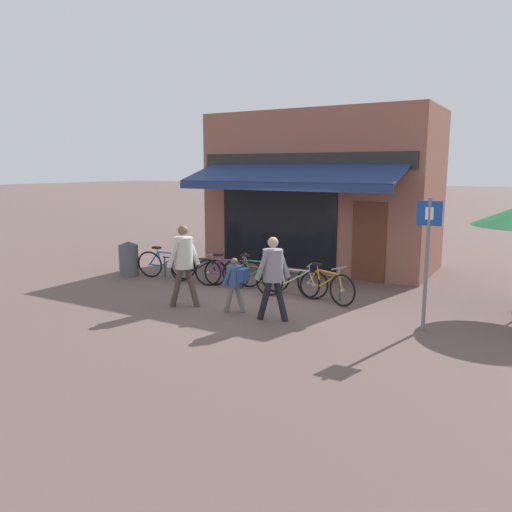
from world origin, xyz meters
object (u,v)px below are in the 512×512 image
object	(u,v)px
bicycle_black	(198,270)
pedestrian_child	(236,279)
parking_sign	(427,251)
pedestrian_adult	(273,270)
pedestrian_second_adult	(184,258)
litter_bin	(129,259)
bicycle_blue	(166,264)
bicycle_orange	(325,285)
bicycle_purple	(228,272)
bicycle_green	(255,275)
bicycle_silver	(291,282)

from	to	relation	value
bicycle_black	pedestrian_child	bearing A→B (deg)	-41.87
bicycle_black	parking_sign	distance (m)	6.14
pedestrian_adult	pedestrian_second_adult	world-z (taller)	pedestrian_second_adult
bicycle_black	litter_bin	distance (m)	2.20
bicycle_black	bicycle_blue	bearing A→B (deg)	176.60
bicycle_blue	litter_bin	size ratio (longest dim) A/B	1.77
bicycle_black	parking_sign	size ratio (longest dim) A/B	0.70
bicycle_orange	pedestrian_child	size ratio (longest dim) A/B	1.40
bicycle_purple	pedestrian_second_adult	bearing A→B (deg)	-106.15
bicycle_green	pedestrian_child	size ratio (longest dim) A/B	1.52
bicycle_black	bicycle_green	world-z (taller)	bicycle_green
bicycle_black	litter_bin	xyz separation A→B (m)	(-2.17, -0.27, 0.13)
bicycle_blue	pedestrian_child	world-z (taller)	pedestrian_child
bicycle_purple	litter_bin	bearing A→B (deg)	164.31
bicycle_green	pedestrian_adult	xyz separation A→B (m)	(1.53, -1.93, 0.61)
litter_bin	pedestrian_child	bearing A→B (deg)	-18.50
bicycle_purple	parking_sign	world-z (taller)	parking_sign
bicycle_blue	parking_sign	bearing A→B (deg)	-20.95
bicycle_orange	bicycle_silver	bearing A→B (deg)	-159.83
bicycle_green	pedestrian_adult	bearing A→B (deg)	-61.01
bicycle_blue	pedestrian_second_adult	distance (m)	3.00
bicycle_purple	bicycle_silver	world-z (taller)	bicycle_purple
parking_sign	bicycle_purple	bearing A→B (deg)	167.75
litter_bin	bicycle_black	bearing A→B (deg)	7.20
pedestrian_adult	pedestrian_second_adult	distance (m)	2.11
bicycle_purple	pedestrian_child	bearing A→B (deg)	-74.72
litter_bin	pedestrian_adult	bearing A→B (deg)	-16.33
bicycle_purple	bicycle_green	size ratio (longest dim) A/B	0.93
bicycle_purple	bicycle_orange	world-z (taller)	bicycle_orange
pedestrian_adult	pedestrian_child	xyz separation A→B (m)	(-0.92, 0.08, -0.30)
bicycle_black	bicycle_silver	xyz separation A→B (m)	(2.77, -0.10, 0.01)
pedestrian_child	bicycle_silver	bearing A→B (deg)	-103.42
bicycle_purple	bicycle_orange	distance (m)	2.67
bicycle_silver	parking_sign	xyz separation A→B (m)	(3.18, -0.93, 1.14)
bicycle_silver	pedestrian_second_adult	bearing A→B (deg)	-144.18
bicycle_purple	bicycle_silver	xyz separation A→B (m)	(1.85, -0.16, -0.01)
parking_sign	bicycle_orange	bearing A→B (deg)	157.83
bicycle_green	bicycle_orange	bearing A→B (deg)	-13.68
bicycle_green	bicycle_silver	distance (m)	1.08
pedestrian_second_adult	pedestrian_child	bearing A→B (deg)	-174.87
pedestrian_second_adult	litter_bin	bearing A→B (deg)	-31.28
bicycle_green	pedestrian_second_adult	size ratio (longest dim) A/B	0.98
bicycle_orange	pedestrian_second_adult	distance (m)	3.19
pedestrian_adult	pedestrian_second_adult	xyz separation A→B (m)	(-2.11, -0.11, 0.08)
litter_bin	parking_sign	size ratio (longest dim) A/B	0.40
bicycle_black	bicycle_purple	size ratio (longest dim) A/B	1.05
pedestrian_child	parking_sign	xyz separation A→B (m)	(3.63, 0.75, 0.79)
bicycle_silver	pedestrian_second_adult	size ratio (longest dim) A/B	0.95
bicycle_black	parking_sign	bearing A→B (deg)	-14.14
bicycle_silver	bicycle_orange	distance (m)	0.82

